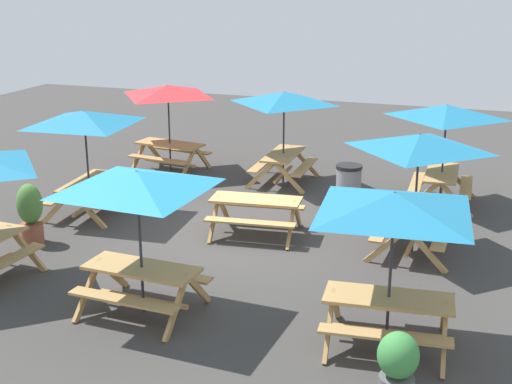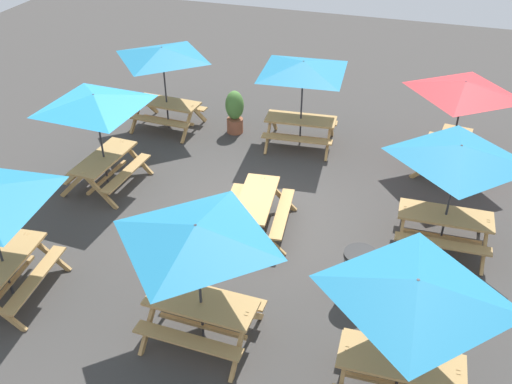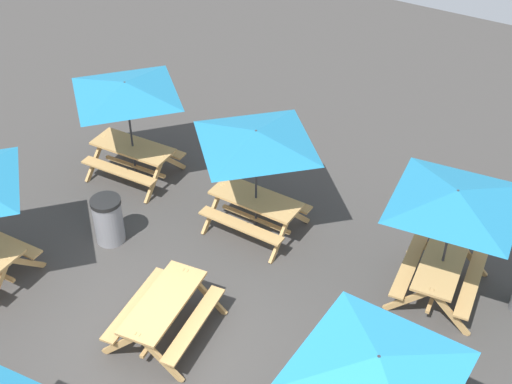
# 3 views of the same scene
# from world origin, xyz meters

# --- Properties ---
(ground_plane) EXTENTS (31.29, 31.29, 0.00)m
(ground_plane) POSITION_xyz_m (0.00, 0.00, 0.00)
(ground_plane) COLOR #3D3A38
(ground_plane) RESTS_ON ground
(picnic_table_0) EXTENTS (1.71, 1.95, 0.81)m
(picnic_table_0) POSITION_xyz_m (0.07, -0.35, 0.56)
(picnic_table_0) COLOR tan
(picnic_table_0) RESTS_ON ground
(picnic_table_1) EXTENTS (2.05, 2.05, 2.34)m
(picnic_table_1) POSITION_xyz_m (0.15, -3.47, 1.99)
(picnic_table_1) COLOR tan
(picnic_table_1) RESTS_ON ground
(picnic_table_3) EXTENTS (2.83, 2.83, 2.34)m
(picnic_table_3) POSITION_xyz_m (-3.76, 0.17, 1.99)
(picnic_table_3) COLOR tan
(picnic_table_3) RESTS_ON ground
(picnic_table_4) EXTENTS (2.81, 2.81, 2.34)m
(picnic_table_4) POSITION_xyz_m (-3.54, -3.60, 1.99)
(picnic_table_4) COLOR tan
(picnic_table_4) RESTS_ON ground
(picnic_table_8) EXTENTS (2.07, 2.07, 2.34)m
(picnic_table_8) POSITION_xyz_m (3.33, -3.67, 1.99)
(picnic_table_8) COLOR tan
(picnic_table_8) RESTS_ON ground
(trash_bin_gray) EXTENTS (0.59, 0.59, 0.98)m
(trash_bin_gray) POSITION_xyz_m (2.41, -1.72, 0.49)
(trash_bin_gray) COLOR gray
(trash_bin_gray) RESTS_ON ground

